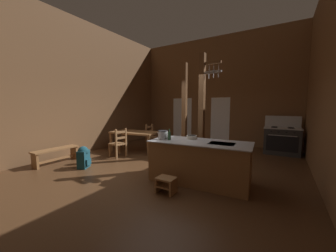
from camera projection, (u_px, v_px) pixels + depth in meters
ground_plane at (160, 171)px, 5.09m from camera, size 7.67×9.43×0.10m
wall_back at (214, 91)px, 8.57m from camera, size 7.67×0.14×4.70m
wall_left at (77, 87)px, 6.65m from camera, size 0.14×9.43×4.70m
glazed_door_back_left at (182, 119)px, 9.44m from camera, size 1.00×0.01×2.05m
glazed_panel_back_right at (220, 121)px, 8.47m from camera, size 0.84×0.01×2.05m
kitchen_island at (199, 162)px, 4.20m from camera, size 2.22×1.12×0.91m
stove_range at (282, 140)px, 6.65m from camera, size 1.16×0.84×1.32m
support_post_with_pot_rack at (203, 107)px, 5.05m from camera, size 0.60×0.25×3.05m
support_post_center at (184, 111)px, 6.19m from camera, size 0.14×0.14×3.05m
step_stool at (166, 184)px, 3.69m from camera, size 0.37×0.29×0.30m
dining_table at (135, 134)px, 7.00m from camera, size 1.81×1.13×0.74m
ladderback_chair_near_window at (152, 137)px, 7.63m from camera, size 0.45×0.45×0.95m
ladderback_chair_by_post at (119, 143)px, 6.26m from camera, size 0.50×0.50×0.95m
bench_along_left_wall at (56, 153)px, 5.57m from camera, size 0.36×1.24×0.44m
backpack at (83, 157)px, 5.15m from camera, size 0.38×0.38×0.60m
stockpot_on_counter at (163, 135)px, 4.44m from camera, size 0.30×0.23×0.20m
mixing_bowl_on_counter at (192, 137)px, 4.47m from camera, size 0.24×0.24×0.09m
bottle_tall_on_counter at (169, 136)px, 4.34m from camera, size 0.07×0.07×0.25m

